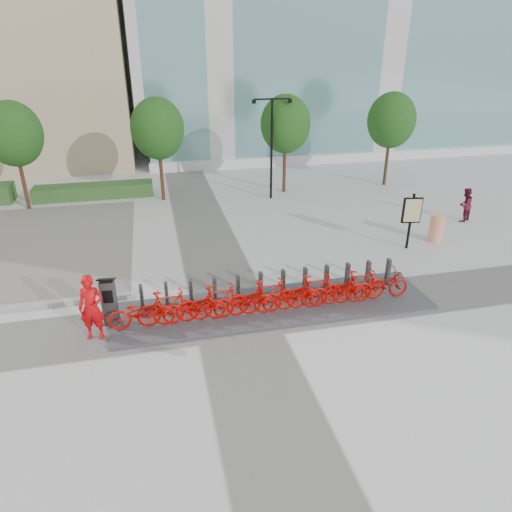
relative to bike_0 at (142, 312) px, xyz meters
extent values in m
plane|color=silver|center=(2.60, 0.05, -0.55)|extent=(120.00, 120.00, 0.00)
cube|color=#356228|center=(-2.40, 13.25, -0.20)|extent=(6.00, 1.20, 0.70)
cylinder|color=brown|center=(-5.40, 12.05, 0.95)|extent=(0.18, 0.18, 3.00)
ellipsoid|color=#113B12|center=(-5.40, 12.05, 3.05)|extent=(2.60, 2.60, 2.99)
cylinder|color=brown|center=(1.10, 12.05, 0.95)|extent=(0.18, 0.18, 3.00)
ellipsoid|color=#113B12|center=(1.10, 12.05, 3.05)|extent=(2.60, 2.60, 2.99)
cylinder|color=brown|center=(7.60, 12.05, 0.95)|extent=(0.18, 0.18, 3.00)
ellipsoid|color=#113B12|center=(7.60, 12.05, 3.05)|extent=(2.60, 2.60, 2.99)
cylinder|color=brown|center=(13.60, 12.05, 0.95)|extent=(0.18, 0.18, 3.00)
ellipsoid|color=#113B12|center=(13.60, 12.05, 3.05)|extent=(2.60, 2.60, 2.99)
cylinder|color=black|center=(6.60, 11.05, 1.95)|extent=(0.12, 0.12, 5.00)
cube|color=black|center=(6.15, 11.05, 4.40)|extent=(0.90, 0.08, 0.08)
cube|color=black|center=(7.05, 11.05, 4.40)|extent=(0.90, 0.08, 0.08)
cylinder|color=black|center=(5.70, 11.05, 4.30)|extent=(0.20, 0.20, 0.18)
cylinder|color=black|center=(7.50, 11.05, 4.30)|extent=(0.20, 0.20, 0.18)
cube|color=#434348|center=(3.90, 0.35, -0.51)|extent=(9.60, 2.40, 0.08)
imported|color=#C50500|center=(0.00, 0.00, 0.00)|extent=(1.81, 0.63, 0.95)
imported|color=#C50500|center=(0.72, 0.00, 0.05)|extent=(1.75, 0.49, 1.05)
imported|color=#C50500|center=(1.44, 0.00, 0.00)|extent=(1.81, 0.63, 0.95)
imported|color=#C50500|center=(2.16, 0.00, 0.05)|extent=(1.75, 0.49, 1.05)
imported|color=#C50500|center=(2.88, 0.00, 0.00)|extent=(1.81, 0.63, 0.95)
imported|color=#C50500|center=(3.60, 0.00, 0.05)|extent=(1.75, 0.49, 1.05)
imported|color=#C50500|center=(4.32, 0.00, 0.00)|extent=(1.81, 0.63, 0.95)
imported|color=#C50500|center=(5.04, 0.00, 0.05)|extent=(1.75, 0.49, 1.05)
imported|color=#C50500|center=(5.76, 0.00, 0.00)|extent=(1.81, 0.63, 0.95)
imported|color=#C50500|center=(6.48, 0.00, 0.05)|extent=(1.75, 0.49, 1.05)
imported|color=#C50500|center=(7.20, 0.00, 0.00)|extent=(1.81, 0.63, 0.95)
cube|color=#323233|center=(-0.86, 0.41, 0.20)|extent=(0.41, 0.37, 1.35)
cube|color=black|center=(-0.86, 0.41, 0.92)|extent=(0.50, 0.43, 0.17)
cube|color=black|center=(-0.86, 0.24, 0.47)|extent=(0.27, 0.05, 0.38)
imported|color=red|center=(-1.26, -0.11, 0.38)|extent=(0.75, 0.57, 1.87)
imported|color=maroon|center=(14.22, 5.73, 0.22)|extent=(0.93, 0.86, 1.54)
cylinder|color=#F14900|center=(11.65, 3.90, 0.00)|extent=(0.67, 0.67, 1.12)
cylinder|color=black|center=(10.15, 3.50, 0.56)|extent=(0.10, 0.10, 2.23)
cube|color=black|center=(10.15, 3.50, 1.02)|extent=(0.74, 0.23, 1.01)
cube|color=#C6BB85|center=(10.15, 3.44, 1.02)|extent=(0.62, 0.13, 0.89)
camera|label=1|loc=(0.64, -11.22, 6.66)|focal=32.00mm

